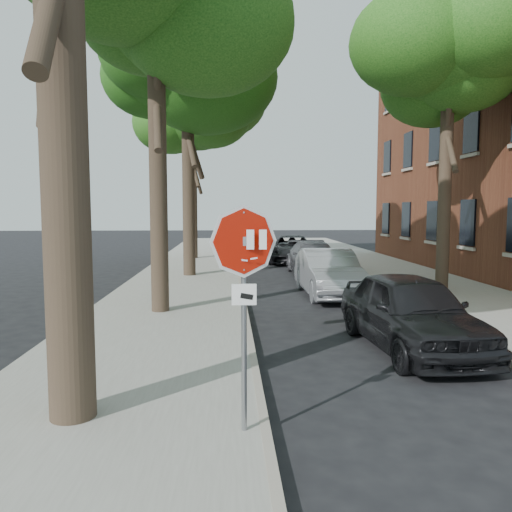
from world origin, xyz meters
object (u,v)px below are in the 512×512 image
Objects in this scene: tree_far at (192,122)px; stop_sign at (244,274)px; tree_right at (447,64)px; tree_mid_a at (155,5)px; car_b at (328,273)px; car_a at (411,312)px; car_d at (292,249)px; car_c at (314,259)px; tree_mid_b at (187,70)px.

stop_sign is at bearing -84.54° from tree_far.
tree_far and tree_right have the same top height.
car_b is (4.85, 2.50, -6.88)m from tree_mid_a.
car_a reaches higher than car_d.
tree_far reaches higher than car_c.
tree_mid_b reaches higher than car_b.
tree_mid_b is 2.41× the size of car_a.
tree_mid_a is 11.36m from car_c.
tree_far reaches higher than car_b.
tree_mid_a is 2.24× the size of car_b.
tree_right is at bearing -61.81° from car_d.
car_a is at bearing 47.82° from stop_sign.
car_c is (3.30, 14.49, -1.27)m from stop_sign.
stop_sign reaches higher than car_c.
tree_mid_b is 10.30m from car_d.
tree_right is 7.51m from car_b.
tree_mid_a is 2.01× the size of car_d.
car_c is (5.32, -6.65, -6.53)m from tree_far.
tree_mid_b reaches higher than car_a.
car_d is at bearing 110.89° from tree_right.
tree_mid_a reaches higher than car_d.
car_a is (5.02, -10.51, -7.26)m from tree_mid_b.
tree_right is at bearing -51.62° from car_c.
tree_mid_a is 14.00m from tree_far.
car_c is 5.10m from car_d.
tree_right is at bearing -51.66° from tree_far.
car_c is (0.00, 10.84, -0.05)m from car_a.
tree_mid_b is 2.36× the size of car_b.
tree_mid_b is at bearing 135.28° from car_b.
tree_mid_b is 13.73m from car_a.
car_c is at bearing -51.33° from tree_far.
tree_right is (8.40, -4.01, -0.78)m from tree_mid_b.
car_b is (-3.75, -0.49, -6.49)m from tree_right.
car_b is 9.94m from car_d.
tree_mid_b is 2.12× the size of car_d.
tree_right is 8.54m from car_c.
tree_mid_b reaches higher than tree_mid_a.
car_a is 0.98× the size of car_b.
tree_right is 2.17× the size of car_a.
car_d is at bearing 81.08° from stop_sign.
tree_far is (-2.02, 21.14, 5.26)m from stop_sign.
car_d is at bearing -16.95° from tree_far.
tree_far is (-0.30, 6.99, -0.78)m from tree_mid_b.
tree_mid_a is 1.06× the size of tree_right.
stop_sign is 0.25× the size of tree_mid_b.
tree_mid_b reaches higher than car_d.
tree_far reaches higher than car_d.
tree_mid_a reaches higher than tree_right.
tree_far is 2.17× the size of car_a.
car_a is at bearing -81.89° from car_d.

